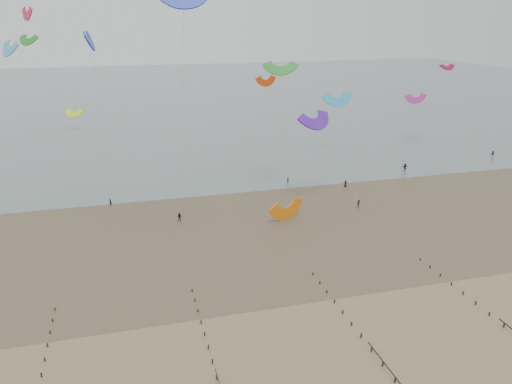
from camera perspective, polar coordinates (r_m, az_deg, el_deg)
ground at (r=64.69m, az=7.09°, el=-14.85°), size 500.00×500.00×0.00m
sea_and_shore at (r=92.66m, az=-3.19°, el=-3.57°), size 500.00×665.00×0.03m
kitesurfer_lead at (r=104.66m, az=-16.30°, el=-1.13°), size 0.66×0.65×1.54m
kitesurfers at (r=119.01m, az=13.67°, el=1.64°), size 155.02×26.32×1.89m
grounded_kite at (r=94.79m, az=3.51°, el=-3.03°), size 8.87×8.13×3.93m
kites_airborne at (r=137.12m, az=-8.90°, el=13.44°), size 225.33×98.46×42.80m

